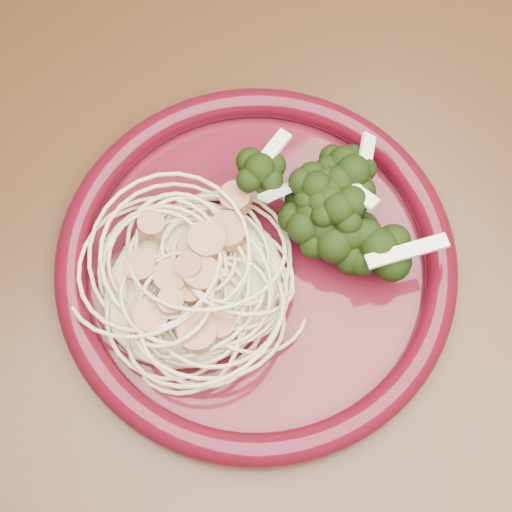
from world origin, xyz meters
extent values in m
plane|color=brown|center=(0.00, 0.00, 0.00)|extent=(3.50, 3.50, 0.00)
cube|color=#472814|center=(0.00, 0.00, 0.73)|extent=(1.20, 0.80, 0.04)
cylinder|color=#4B0E19|center=(-0.05, 0.00, 0.75)|extent=(0.33, 0.33, 0.01)
torus|color=#4B0713|center=(-0.05, 0.00, 0.76)|extent=(0.33, 0.33, 0.02)
ellipsoid|color=beige|center=(-0.10, 0.01, 0.77)|extent=(0.15, 0.14, 0.03)
ellipsoid|color=black|center=(0.00, -0.01, 0.78)|extent=(0.11, 0.16, 0.05)
camera|label=1|loc=(-0.16, -0.15, 1.23)|focal=50.00mm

